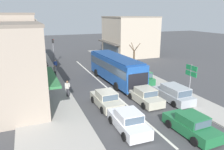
{
  "coord_description": "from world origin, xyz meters",
  "views": [
    {
      "loc": [
        -8.11,
        -19.4,
        8.08
      ],
      "look_at": [
        0.93,
        3.42,
        1.2
      ],
      "focal_mm": 35.0,
      "sensor_mm": 36.0,
      "label": 1
    }
  ],
  "objects": [
    {
      "name": "street_tree_right",
      "position": [
        6.05,
        7.83,
        1.96
      ],
      "size": [
        1.76,
        1.82,
        4.15
      ],
      "color": "brown",
      "rests_on": "ground"
    },
    {
      "name": "shopfront_corner_near",
      "position": [
        -10.18,
        0.05,
        3.7
      ],
      "size": [
        7.73,
        7.45,
        7.41
      ],
      "color": "gray",
      "rests_on": "ground"
    },
    {
      "name": "pedestrian_browsing_midblock",
      "position": [
        -4.92,
        8.61,
        1.07
      ],
      "size": [
        0.38,
        0.49,
        1.63
      ],
      "color": "#333338",
      "rests_on": "sidewalk_left"
    },
    {
      "name": "city_bus",
      "position": [
        1.72,
        4.3,
        1.88
      ],
      "size": [
        3.08,
        10.95,
        3.23
      ],
      "color": "#1E4C99",
      "rests_on": "ground"
    },
    {
      "name": "parked_wagon_kerb_front",
      "position": [
        4.55,
        -3.39,
        0.75
      ],
      "size": [
        2.03,
        4.55,
        1.58
      ],
      "color": "#9EA3A8",
      "rests_on": "ground"
    },
    {
      "name": "shopfront_mid_block",
      "position": [
        -10.18,
        8.65,
        4.1
      ],
      "size": [
        7.4,
        9.1,
        8.2
      ],
      "color": "gray",
      "rests_on": "ground"
    },
    {
      "name": "sidewalk_left",
      "position": [
        -6.8,
        6.0,
        0.07
      ],
      "size": [
        5.2,
        44.0,
        0.14
      ],
      "primitive_type": "cube",
      "color": "#A39E96",
      "rests_on": "ground"
    },
    {
      "name": "lane_centre_line",
      "position": [
        0.0,
        4.0,
        0.0
      ],
      "size": [
        0.2,
        28.0,
        0.01
      ],
      "primitive_type": "cube",
      "color": "silver",
      "rests_on": "ground"
    },
    {
      "name": "pedestrian_with_handbag_near",
      "position": [
        -4.68,
        1.19,
        1.07
      ],
      "size": [
        0.59,
        0.52,
        1.63
      ],
      "color": "#333338",
      "rests_on": "sidewalk_left"
    },
    {
      "name": "parked_hatchback_kerb_second",
      "position": [
        4.48,
        2.66,
        0.71
      ],
      "size": [
        1.89,
        3.74,
        1.54
      ],
      "color": "#1E6638",
      "rests_on": "ground"
    },
    {
      "name": "sedan_queue_gap_filler",
      "position": [
        -1.81,
        -6.69,
        0.66
      ],
      "size": [
        1.95,
        4.23,
        1.47
      ],
      "color": "silver",
      "rests_on": "ground"
    },
    {
      "name": "sedan_behind_bus_mid",
      "position": [
        2.0,
        -8.77,
        0.66
      ],
      "size": [
        2.05,
        4.28,
        1.47
      ],
      "color": "#1E6638",
      "rests_on": "ground"
    },
    {
      "name": "shopfront_far_end",
      "position": [
        -10.18,
        18.18,
        3.68
      ],
      "size": [
        8.6,
        9.29,
        7.37
      ],
      "color": "beige",
      "rests_on": "ground"
    },
    {
      "name": "pedestrian_far_walker",
      "position": [
        -4.43,
        11.87,
        1.07
      ],
      "size": [
        0.54,
        0.33,
        1.63
      ],
      "color": "#232838",
      "rests_on": "sidewalk_left"
    },
    {
      "name": "ground_plane",
      "position": [
        0.0,
        0.0,
        0.0
      ],
      "size": [
        140.0,
        140.0,
        0.0
      ],
      "primitive_type": "plane",
      "color": "#3F3F42"
    },
    {
      "name": "building_right_far",
      "position": [
        11.48,
        20.65,
        3.82
      ],
      "size": [
        9.28,
        10.11,
        7.64
      ],
      "color": "#B2A38E",
      "rests_on": "ground"
    },
    {
      "name": "traffic_light_downstreet",
      "position": [
        -3.97,
        17.21,
        2.85
      ],
      "size": [
        0.32,
        0.24,
        4.2
      ],
      "color": "gray",
      "rests_on": "ground"
    },
    {
      "name": "directional_road_sign",
      "position": [
        5.88,
        -3.98,
        2.7
      ],
      "size": [
        0.1,
        1.4,
        3.6
      ],
      "color": "gray",
      "rests_on": "ground"
    },
    {
      "name": "sedan_behind_bus_near",
      "position": [
        1.81,
        -2.75,
        0.66
      ],
      "size": [
        1.97,
        4.24,
        1.47
      ],
      "color": "#B7B29E",
      "rests_on": "ground"
    },
    {
      "name": "sedan_queue_far_back",
      "position": [
        -1.85,
        -2.21,
        0.66
      ],
      "size": [
        1.98,
        4.24,
        1.47
      ],
      "color": "#B7B29E",
      "rests_on": "ground"
    },
    {
      "name": "kerb_right",
      "position": [
        6.2,
        6.0,
        0.06
      ],
      "size": [
        2.8,
        44.0,
        0.12
      ],
      "primitive_type": "cube",
      "color": "#A39E96",
      "rests_on": "ground"
    }
  ]
}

